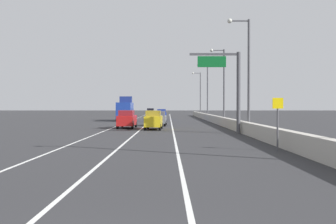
% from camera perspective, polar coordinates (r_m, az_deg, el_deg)
% --- Properties ---
extents(ground_plane, '(320.00, 320.00, 0.00)m').
position_cam_1_polar(ground_plane, '(69.56, -0.53, -1.23)').
color(ground_plane, '#2D2D30').
extents(lane_stripe_left, '(0.16, 130.00, 0.00)m').
position_cam_1_polar(lane_stripe_left, '(60.90, -5.83, -1.53)').
color(lane_stripe_left, silver).
rests_on(lane_stripe_left, ground_plane).
extents(lane_stripe_center, '(0.16, 130.00, 0.00)m').
position_cam_1_polar(lane_stripe_center, '(60.63, -2.54, -1.53)').
color(lane_stripe_center, silver).
rests_on(lane_stripe_center, ground_plane).
extents(lane_stripe_right, '(0.16, 130.00, 0.00)m').
position_cam_1_polar(lane_stripe_right, '(60.56, 0.77, -1.53)').
color(lane_stripe_right, silver).
rests_on(lane_stripe_right, ground_plane).
extents(jersey_barrier_right, '(0.60, 120.00, 1.10)m').
position_cam_1_polar(jersey_barrier_right, '(46.10, 9.12, -1.62)').
color(jersey_barrier_right, '#B2ADA3').
rests_on(jersey_barrier_right, ground_plane).
extents(overhead_sign_gantry, '(4.68, 0.36, 7.50)m').
position_cam_1_polar(overhead_sign_gantry, '(36.34, 9.39, 4.31)').
color(overhead_sign_gantry, '#47474C').
rests_on(overhead_sign_gantry, ground_plane).
extents(speed_advisory_sign, '(0.60, 0.11, 3.00)m').
position_cam_1_polar(speed_advisory_sign, '(22.82, 15.99, -1.11)').
color(speed_advisory_sign, '#4C4C51').
rests_on(speed_advisory_sign, ground_plane).
extents(lamp_post_right_second, '(2.14, 0.44, 10.74)m').
position_cam_1_polar(lamp_post_right_second, '(37.54, 11.63, 6.34)').
color(lamp_post_right_second, '#4C4C51').
rests_on(lamp_post_right_second, ground_plane).
extents(lamp_post_right_third, '(2.14, 0.44, 10.74)m').
position_cam_1_polar(lamp_post_right_third, '(56.61, 8.22, 4.49)').
color(lamp_post_right_third, '#4C4C51').
rests_on(lamp_post_right_third, ground_plane).
extents(lamp_post_right_fourth, '(2.14, 0.44, 10.74)m').
position_cam_1_polar(lamp_post_right_fourth, '(75.72, 5.89, 3.58)').
color(lamp_post_right_fourth, '#4C4C51').
rests_on(lamp_post_right_fourth, ground_plane).
extents(lamp_post_right_fifth, '(2.14, 0.44, 10.74)m').
position_cam_1_polar(lamp_post_right_fifth, '(94.97, 4.89, 3.03)').
color(lamp_post_right_fifth, '#4C4C51').
rests_on(lamp_post_right_fifth, ground_plane).
extents(car_yellow_0, '(1.93, 4.40, 2.06)m').
position_cam_1_polar(car_yellow_0, '(42.29, -1.84, -1.19)').
color(car_yellow_0, gold).
rests_on(car_yellow_0, ground_plane).
extents(car_blue_1, '(1.88, 4.64, 1.99)m').
position_cam_1_polar(car_blue_1, '(72.41, -0.67, -0.36)').
color(car_blue_1, '#1E389E').
rests_on(car_blue_1, ground_plane).
extents(car_black_2, '(1.92, 4.17, 2.00)m').
position_cam_1_polar(car_black_2, '(96.98, -2.28, -0.05)').
color(car_black_2, black).
rests_on(car_black_2, ground_plane).
extents(car_red_3, '(1.94, 4.83, 2.06)m').
position_cam_1_polar(car_red_3, '(44.88, -5.72, -1.07)').
color(car_red_3, red).
rests_on(car_red_3, ground_plane).
extents(car_gray_4, '(2.06, 4.43, 1.89)m').
position_cam_1_polar(car_gray_4, '(50.49, -1.09, -0.94)').
color(car_gray_4, slate).
rests_on(car_gray_4, ground_plane).
extents(box_truck, '(2.66, 8.07, 4.24)m').
position_cam_1_polar(box_truck, '(67.64, -5.98, 0.35)').
color(box_truck, navy).
rests_on(box_truck, ground_plane).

